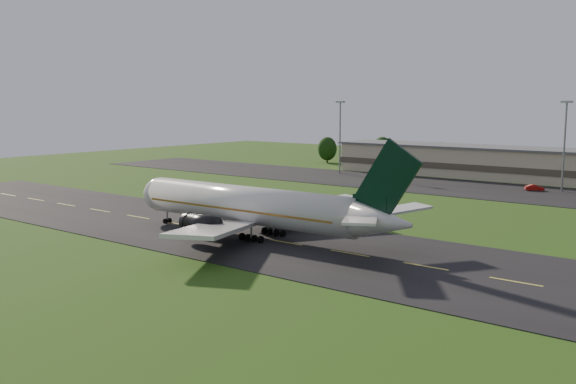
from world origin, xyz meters
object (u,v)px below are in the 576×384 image
Objects in this scene: light_mast_west at (340,128)px; light_mast_centre at (565,135)px; airliner at (251,206)px; service_vehicle_a at (385,180)px; service_vehicle_b at (535,188)px.

light_mast_west is 1.00× the size of light_mast_centre.
airliner reaches higher than service_vehicle_a.
service_vehicle_b is at bearing -2.77° from light_mast_west.
light_mast_west reaches higher than service_vehicle_b.
light_mast_west is 60.00m from light_mast_centre.
airliner is 2.52× the size of light_mast_centre.
airliner is 12.39× the size of service_vehicle_b.
service_vehicle_a is at bearing 102.13° from airliner.
light_mast_west reaches higher than service_vehicle_a.
light_mast_centre is at bearing -92.35° from service_vehicle_b.
light_mast_west is at bearing 57.78° from service_vehicle_b.
service_vehicle_a is at bearing -164.21° from light_mast_centre.
service_vehicle_a is (21.03, -11.02, -11.97)m from light_mast_west.
light_mast_west is (-37.53, 79.98, 8.08)m from airliner.
service_vehicle_b is (54.82, -2.65, -11.96)m from light_mast_west.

